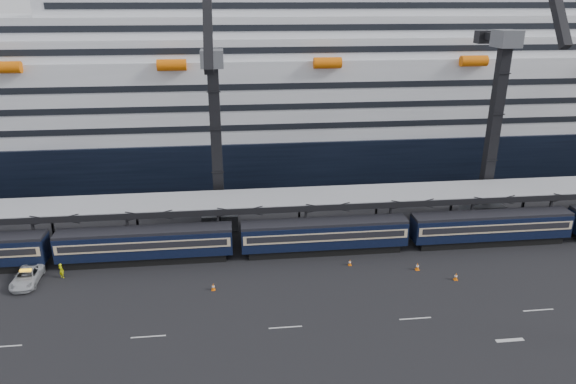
% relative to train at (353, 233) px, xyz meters
% --- Properties ---
extents(ground, '(260.00, 260.00, 0.00)m').
position_rel_train_xyz_m(ground, '(4.65, -10.00, -2.20)').
color(ground, black).
rests_on(ground, ground).
extents(lane_markings, '(111.00, 4.27, 0.02)m').
position_rel_train_xyz_m(lane_markings, '(12.80, -15.23, -2.19)').
color(lane_markings, beige).
rests_on(lane_markings, ground).
extents(train, '(133.05, 3.00, 4.05)m').
position_rel_train_xyz_m(train, '(0.00, 0.00, 0.00)').
color(train, black).
rests_on(train, ground).
extents(canopy, '(130.00, 6.25, 5.53)m').
position_rel_train_xyz_m(canopy, '(4.65, 4.00, 3.05)').
color(canopy, '#A1A3A9').
rests_on(canopy, ground).
extents(cruise_ship, '(214.09, 28.84, 34.00)m').
position_rel_train_xyz_m(cruise_ship, '(3.57, 35.99, 10.14)').
color(cruise_ship, black).
rests_on(cruise_ship, ground).
extents(crane_dark_near, '(4.50, 17.75, 35.08)m').
position_rel_train_xyz_m(crane_dark_near, '(-15.35, 8.59, 9.73)').
color(crane_dark_near, '#4A4D52').
rests_on(crane_dark_near, ground).
extents(crane_dark_mid, '(4.50, 18.24, 39.64)m').
position_rel_train_xyz_m(crane_dark_mid, '(19.65, 7.59, 11.16)').
color(crane_dark_mid, '#4A4D52').
rests_on(crane_dark_mid, ground).
extents(pickup_truck, '(2.60, 5.24, 1.43)m').
position_rel_train_xyz_m(pickup_truck, '(-34.97, -3.45, -1.49)').
color(pickup_truck, '#AEB1B6').
rests_on(pickup_truck, ground).
extents(worker, '(0.72, 0.64, 1.65)m').
position_rel_train_xyz_m(worker, '(-31.77, -2.69, -1.37)').
color(worker, '#D7DE0B').
rests_on(worker, ground).
extents(traffic_cone_b, '(0.39, 0.39, 0.77)m').
position_rel_train_xyz_m(traffic_cone_b, '(-15.90, -6.96, -1.82)').
color(traffic_cone_b, orange).
rests_on(traffic_cone_b, ground).
extents(traffic_cone_c, '(0.37, 0.37, 0.73)m').
position_rel_train_xyz_m(traffic_cone_c, '(-1.08, -3.47, -1.84)').
color(traffic_cone_c, orange).
rests_on(traffic_cone_c, ground).
extents(traffic_cone_d, '(0.43, 0.43, 0.86)m').
position_rel_train_xyz_m(traffic_cone_d, '(5.94, -5.30, -1.78)').
color(traffic_cone_d, orange).
rests_on(traffic_cone_d, ground).
extents(traffic_cone_e, '(0.42, 0.42, 0.84)m').
position_rel_train_xyz_m(traffic_cone_e, '(9.20, -7.78, -1.79)').
color(traffic_cone_e, orange).
rests_on(traffic_cone_e, ground).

